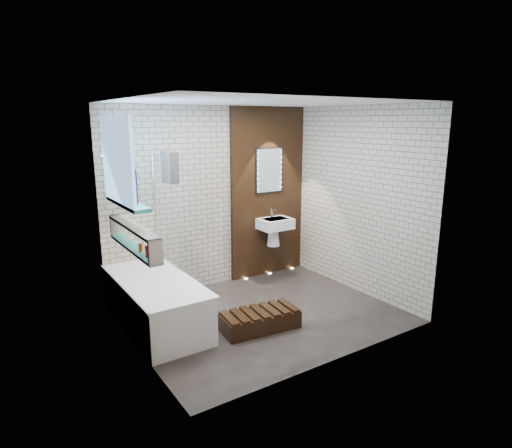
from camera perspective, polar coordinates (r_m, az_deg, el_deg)
ground at (r=5.67m, az=0.85°, el=-11.67°), size 3.20×3.20×0.00m
room_shell at (r=5.26m, az=0.90°, el=1.27°), size 3.24×3.20×2.60m
walnut_panel at (r=6.81m, az=1.53°, el=4.07°), size 1.30×0.06×2.60m
clerestory_window at (r=4.82m, az=-17.31°, el=6.81°), size 0.18×1.00×0.94m
display_niche at (r=4.76m, az=-15.60°, el=-1.75°), size 0.14×1.30×0.26m
bathtub at (r=5.42m, az=-12.88°, el=-9.91°), size 0.79×1.74×0.70m
bath_screen at (r=5.64m, az=-11.60°, el=1.62°), size 0.01×0.78×1.40m
towel at (r=5.38m, az=-11.13°, el=7.24°), size 0.11×0.29×0.37m
shower_head at (r=5.46m, az=-16.43°, el=8.61°), size 0.18×0.18×0.02m
washbasin at (r=6.76m, az=2.45°, el=-0.44°), size 0.50×0.36×0.58m
led_mirror at (r=6.74m, az=1.73°, el=6.96°), size 0.50×0.02×0.70m
walnut_step at (r=5.28m, az=0.50°, el=-12.44°), size 0.95×0.51×0.20m
niche_bottles at (r=4.47m, az=-14.24°, el=-3.29°), size 0.05×0.25×0.11m
sill_vases at (r=4.94m, az=-16.65°, el=4.57°), size 0.20×0.50×0.36m
floor_uplights at (r=7.09m, az=1.79°, el=-6.40°), size 0.96×0.06×0.01m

